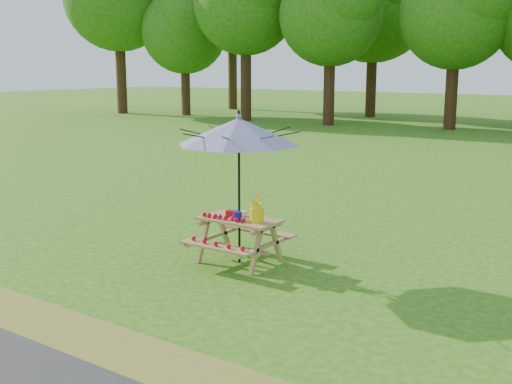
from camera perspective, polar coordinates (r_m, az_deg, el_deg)
The scene contains 7 objects.
ground at distance 9.16m, azimuth -2.85°, elevation -7.13°, with size 120.00×120.00×0.00m, color #276112.
drygrass_strip at distance 7.31m, azimuth -16.82°, elevation -12.46°, with size 120.00×1.20×0.01m, color olive.
picnic_table at distance 9.50m, azimuth -1.49°, elevation -4.38°, with size 1.20×1.32×0.67m.
patio_umbrella at distance 9.20m, azimuth -1.53°, elevation 5.40°, with size 2.35×2.35×2.25m.
produce_bins at distance 9.42m, azimuth -1.76°, elevation -2.02°, with size 0.33×0.40×0.13m.
tomatoes_row at distance 9.36m, azimuth -2.89°, elevation -2.24°, with size 0.77×0.13×0.07m, color red, non-canonical shape.
flower_bucket at distance 9.14m, azimuth 0.08°, elevation -1.23°, with size 0.30×0.27×0.45m.
Camera 1 is at (5.37, -6.84, 2.87)m, focal length 45.00 mm.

